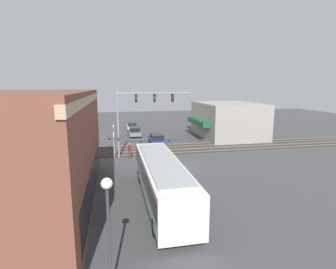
# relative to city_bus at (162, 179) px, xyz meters

# --- Properties ---
(ground_plane) EXTENTS (120.00, 120.00, 0.00)m
(ground_plane) POSITION_rel_city_bus_xyz_m (7.74, -2.80, -1.68)
(ground_plane) COLOR #424244
(brick_building) EXTENTS (17.20, 10.24, 7.78)m
(brick_building) POSITION_rel_city_bus_xyz_m (0.49, 9.78, 2.21)
(brick_building) COLOR brown
(brick_building) RESTS_ON ground
(shop_building) EXTENTS (11.50, 9.99, 5.47)m
(shop_building) POSITION_rel_city_bus_xyz_m (21.74, -14.65, 1.06)
(shop_building) COLOR gray
(shop_building) RESTS_ON ground
(city_bus) EXTENTS (12.28, 2.59, 3.03)m
(city_bus) POSITION_rel_city_bus_xyz_m (0.00, 0.00, 0.00)
(city_bus) COLOR white
(city_bus) RESTS_ON ground
(traffic_signal_gantry) EXTENTS (0.42, 8.49, 7.70)m
(traffic_signal_gantry) POSITION_rel_city_bus_xyz_m (12.42, 0.26, 4.06)
(traffic_signal_gantry) COLOR gray
(traffic_signal_gantry) RESTS_ON ground
(crossing_signal) EXTENTS (1.41, 1.18, 3.81)m
(crossing_signal) POSITION_rel_city_bus_xyz_m (12.19, 3.29, 0.62)
(crossing_signal) COLOR gray
(crossing_signal) RESTS_ON ground
(streetlamp) EXTENTS (0.44, 0.44, 4.75)m
(streetlamp) POSITION_rel_city_bus_xyz_m (-7.85, 3.46, 1.16)
(streetlamp) COLOR #38383A
(streetlamp) RESTS_ON ground
(rail_track_near) EXTENTS (2.60, 60.00, 0.15)m
(rail_track_near) POSITION_rel_city_bus_xyz_m (13.74, -2.80, -1.65)
(rail_track_near) COLOR #332D28
(rail_track_near) RESTS_ON ground
(rail_track_far) EXTENTS (2.60, 60.00, 0.15)m
(rail_track_far) POSITION_rel_city_bus_xyz_m (16.94, -2.80, -1.65)
(rail_track_far) COLOR #332D28
(rail_track_far) RESTS_ON ground
(parked_car_blue) EXTENTS (4.88, 1.82, 1.49)m
(parked_car_blue) POSITION_rel_city_bus_xyz_m (18.52, -2.60, -0.98)
(parked_car_blue) COLOR navy
(parked_car_blue) RESTS_ON ground
(parked_car_grey) EXTENTS (4.56, 1.82, 1.48)m
(parked_car_grey) POSITION_rel_city_bus_xyz_m (25.50, -0.00, -0.99)
(parked_car_grey) COLOR slate
(parked_car_grey) RESTS_ON ground
(parked_car_white) EXTENTS (4.79, 1.82, 1.36)m
(parked_car_white) POSITION_rel_city_bus_xyz_m (32.46, -0.00, -1.04)
(parked_car_white) COLOR silver
(parked_car_white) RESTS_ON ground
(pedestrian_at_crossing) EXTENTS (0.34, 0.34, 1.79)m
(pedestrian_at_crossing) POSITION_rel_city_bus_xyz_m (11.77, 1.57, -0.76)
(pedestrian_at_crossing) COLOR #473828
(pedestrian_at_crossing) RESTS_ON ground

